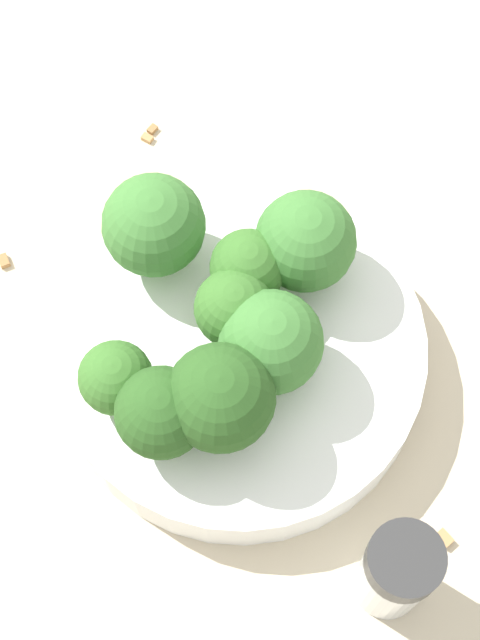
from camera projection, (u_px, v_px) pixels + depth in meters
The scene contains 15 objects.
ground_plane at pixel (240, 367), 0.65m from camera, with size 3.00×3.00×0.00m, color beige.
bowl at pixel (240, 356), 0.63m from camera, with size 0.22×0.22×0.04m, color white.
broccoli_floret_0 at pixel (248, 269), 0.59m from camera, with size 0.04×0.04×0.06m.
broccoli_floret_1 at pixel (227, 313), 0.58m from camera, with size 0.04×0.04×0.06m.
broccoli_floret_2 at pixel (116, 379), 0.58m from camera, with size 0.04×0.04×0.05m.
broccoli_floret_3 at pixel (271, 343), 0.57m from camera, with size 0.06×0.06×0.06m.
broccoli_floret_4 at pixel (154, 226), 0.60m from camera, with size 0.06×0.06×0.07m.
broccoli_floret_5 at pixel (220, 398), 0.56m from camera, with size 0.06×0.06×0.07m.
broccoli_floret_6 at pixel (305, 242), 0.60m from camera, with size 0.06×0.06×0.06m.
broccoli_floret_7 at pixel (161, 413), 0.56m from camera, with size 0.05×0.05×0.06m.
pepper_shaker at pixel (396, 572), 0.56m from camera, with size 0.04×0.04×0.08m.
almond_crumb_0 at pixel (147, 137), 0.71m from camera, with size 0.01×0.00×0.01m, color #AD7F4C.
almond_crumb_1 at pixel (152, 128), 0.71m from camera, with size 0.01×0.00×0.01m, color olive.
almond_crumb_2 at pixel (445, 538), 0.60m from camera, with size 0.01×0.01×0.01m, color #AD7F4C.
almond_crumb_3 at pixel (3, 259), 0.67m from camera, with size 0.01×0.01×0.01m, color olive.
Camera 1 is at (0.09, 0.21, 0.60)m, focal length 60.00 mm.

